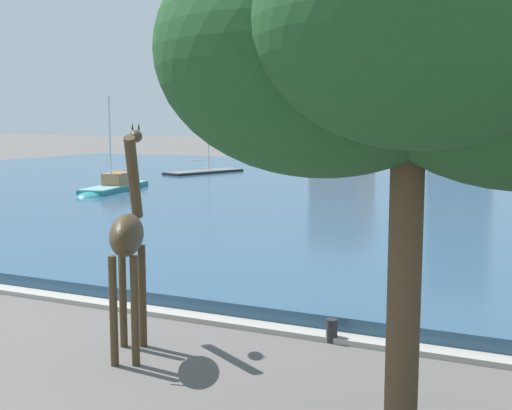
# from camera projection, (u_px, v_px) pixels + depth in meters

# --- Properties ---
(harbor_water) EXTENTS (89.89, 53.95, 0.43)m
(harbor_water) POSITION_uv_depth(u_px,v_px,m) (409.00, 193.00, 40.37)
(harbor_water) COLOR #2D5170
(harbor_water) RESTS_ON ground
(quay_edge_coping) EXTENTS (89.89, 0.50, 0.12)m
(quay_edge_coping) POSITION_uv_depth(u_px,v_px,m) (165.00, 313.00, 15.94)
(quay_edge_coping) COLOR #ADA89E
(quay_edge_coping) RESTS_ON ground
(giraffe_statue) EXTENTS (1.56, 2.49, 4.61)m
(giraffe_statue) POSITION_uv_depth(u_px,v_px,m) (128.00, 238.00, 13.07)
(giraffe_statue) COLOR #42331E
(giraffe_statue) RESTS_ON ground
(sailboat_black) EXTENTS (4.40, 8.08, 7.25)m
(sailboat_black) POSITION_uv_depth(u_px,v_px,m) (210.00, 174.00, 53.23)
(sailboat_black) COLOR black
(sailboat_black) RESTS_ON ground
(sailboat_teal) EXTENTS (2.94, 7.44, 6.06)m
(sailboat_teal) POSITION_uv_depth(u_px,v_px,m) (111.00, 190.00, 39.41)
(sailboat_teal) COLOR teal
(sailboat_teal) RESTS_ON ground
(shade_tree) EXTENTS (7.29, 7.06, 7.37)m
(shade_tree) POSITION_uv_depth(u_px,v_px,m) (429.00, 53.00, 8.73)
(shade_tree) COLOR brown
(shade_tree) RESTS_ON ground
(mooring_bollard) EXTENTS (0.24, 0.24, 0.50)m
(mooring_bollard) POSITION_uv_depth(u_px,v_px,m) (332.00, 331.00, 13.99)
(mooring_bollard) COLOR #232326
(mooring_bollard) RESTS_ON ground
(townhouse_tall_gabled) EXTENTS (5.58, 7.44, 10.08)m
(townhouse_tall_gabled) POSITION_uv_depth(u_px,v_px,m) (344.00, 116.00, 74.12)
(townhouse_tall_gabled) COLOR tan
(townhouse_tall_gabled) RESTS_ON ground
(townhouse_end_terrace) EXTENTS (5.99, 5.25, 13.62)m
(townhouse_end_terrace) POSITION_uv_depth(u_px,v_px,m) (464.00, 98.00, 66.23)
(townhouse_end_terrace) COLOR gray
(townhouse_end_terrace) RESTS_ON ground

